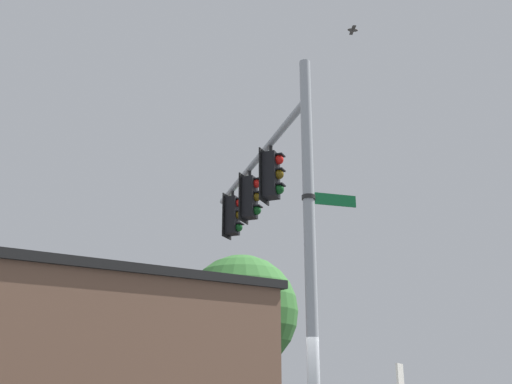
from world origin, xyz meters
The scene contains 9 objects.
signal_pole centered at (0.00, 0.00, 3.91)m, with size 0.21×0.21×7.82m, color #ADB2B7.
mast_arm centered at (-2.65, -2.19, 6.96)m, with size 0.15×0.15×6.88m, color #ADB2B7.
traffic_light_nearest_pole centered at (-1.69, -1.38, 6.19)m, with size 0.54×0.49×1.31m.
traffic_light_mid_inner centered at (-3.01, -2.47, 6.19)m, with size 0.54×0.49×1.31m.
traffic_light_mid_outer centered at (-4.33, -3.57, 6.19)m, with size 0.54×0.49×1.31m.
street_name_sign centered at (-0.18, 0.22, 5.00)m, with size 0.74×0.86×0.22m.
bird_flying centered at (-1.33, 0.70, 9.17)m, with size 0.32×0.25×0.08m.
storefront_building centered at (-6.84, -10.43, 2.68)m, with size 14.18×12.74×5.34m.
tree_by_storefront centered at (-11.47, -6.55, 4.48)m, with size 4.44×4.44×6.71m.
Camera 1 is at (10.02, 3.21, 1.68)m, focal length 42.15 mm.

